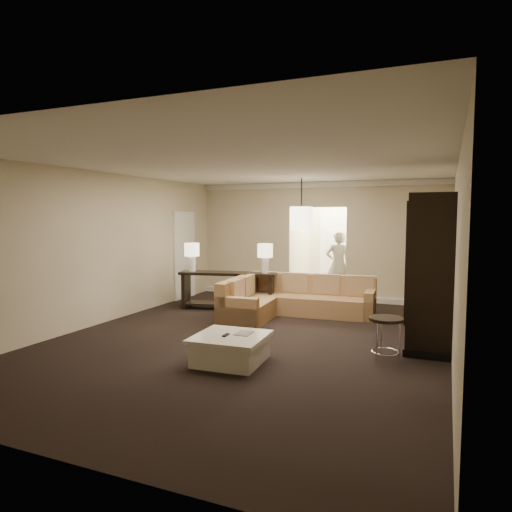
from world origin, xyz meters
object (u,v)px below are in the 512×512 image
at_px(armoire, 432,274).
at_px(person, 338,261).
at_px(sectional_sofa, 289,300).
at_px(drink_table, 386,329).
at_px(coffee_table, 231,348).
at_px(console_table, 228,287).

relative_size(armoire, person, 1.29).
relative_size(sectional_sofa, person, 1.51).
relative_size(armoire, drink_table, 3.92).
distance_m(coffee_table, drink_table, 2.17).
xyz_separation_m(armoire, drink_table, (-0.54, -1.00, -0.69)).
xyz_separation_m(sectional_sofa, console_table, (-1.40, 0.11, 0.16)).
bearing_deg(drink_table, coffee_table, -153.53).
bearing_deg(sectional_sofa, coffee_table, -89.75).
xyz_separation_m(sectional_sofa, armoire, (2.69, -1.13, 0.79)).
relative_size(drink_table, person, 0.33).
relative_size(coffee_table, person, 0.55).
height_order(coffee_table, console_table, console_table).
height_order(sectional_sofa, person, person).
relative_size(coffee_table, armoire, 0.43).
bearing_deg(person, sectional_sofa, 60.68).
height_order(sectional_sofa, console_table, same).
xyz_separation_m(coffee_table, person, (0.23, 5.50, 0.71)).
bearing_deg(sectional_sofa, armoire, -26.57).
relative_size(sectional_sofa, console_table, 1.28).
bearing_deg(person, console_table, 32.44).
distance_m(armoire, drink_table, 1.33).
relative_size(coffee_table, drink_table, 1.69).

